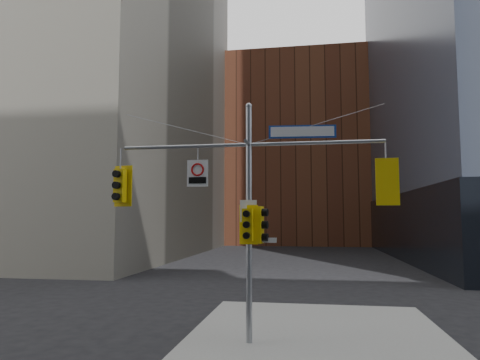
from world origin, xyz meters
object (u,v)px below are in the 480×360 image
(traffic_light_pole_front, at_px, (248,225))
(street_sign_blade, at_px, (302,132))
(signal_assembly, at_px, (249,197))
(regulatory_sign_arm, at_px, (198,172))
(traffic_light_east_arm, at_px, (386,182))
(traffic_light_west_arm, at_px, (120,186))
(traffic_light_pole_side, at_px, (260,225))

(traffic_light_pole_front, bearing_deg, street_sign_blade, 12.63)
(traffic_light_pole_front, bearing_deg, signal_assembly, 93.18)
(signal_assembly, relative_size, regulatory_sign_arm, 9.70)
(traffic_light_east_arm, distance_m, street_sign_blade, 2.83)
(traffic_light_east_arm, bearing_deg, traffic_light_west_arm, 1.77)
(traffic_light_east_arm, bearing_deg, traffic_light_pole_side, 1.89)
(traffic_light_pole_front, xyz_separation_m, regulatory_sign_arm, (-1.59, 0.25, 1.60))
(street_sign_blade, bearing_deg, traffic_light_east_arm, -4.70)
(traffic_light_pole_front, bearing_deg, traffic_light_west_arm, 179.23)
(traffic_light_pole_front, bearing_deg, traffic_light_pole_side, 42.41)
(traffic_light_west_arm, xyz_separation_m, regulatory_sign_arm, (2.54, -0.03, 0.38))
(traffic_light_west_arm, bearing_deg, traffic_light_pole_side, 9.24)
(street_sign_blade, xyz_separation_m, regulatory_sign_arm, (-3.21, -0.02, -1.17))
(signal_assembly, relative_size, traffic_light_east_arm, 5.95)
(traffic_light_pole_front, distance_m, street_sign_blade, 3.22)
(traffic_light_pole_side, relative_size, regulatory_sign_arm, 1.33)
(signal_assembly, bearing_deg, traffic_light_pole_side, -0.21)
(signal_assembly, relative_size, traffic_light_pole_front, 6.88)
(traffic_light_east_arm, relative_size, street_sign_blade, 0.67)
(signal_assembly, bearing_deg, traffic_light_west_arm, 179.82)
(traffic_light_pole_side, distance_m, traffic_light_pole_front, 0.42)
(traffic_light_west_arm, height_order, street_sign_blade, street_sign_blade)
(signal_assembly, relative_size, street_sign_blade, 4.00)
(signal_assembly, height_order, traffic_light_pole_front, signal_assembly)
(traffic_light_west_arm, bearing_deg, regulatory_sign_arm, 8.67)
(signal_assembly, distance_m, traffic_light_west_arm, 4.15)
(traffic_light_east_arm, height_order, traffic_light_pole_front, traffic_light_east_arm)
(signal_assembly, distance_m, traffic_light_pole_side, 0.91)
(traffic_light_east_arm, relative_size, regulatory_sign_arm, 1.63)
(traffic_light_pole_front, bearing_deg, traffic_light_east_arm, 6.95)
(traffic_light_pole_side, distance_m, street_sign_blade, 3.06)
(traffic_light_pole_front, bearing_deg, regulatory_sign_arm, 174.30)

